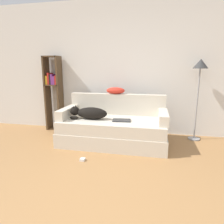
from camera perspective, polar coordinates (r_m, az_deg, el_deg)
name	(u,v)px	position (r m, az deg, el deg)	size (l,w,h in m)	color
ground_plane	(80,220)	(2.09, -9.22, -28.20)	(20.00, 20.00, 0.00)	#9E7042
wall_back	(125,68)	(4.24, 3.70, 12.35)	(7.31, 0.06, 2.70)	silver
couch	(113,131)	(3.66, 0.31, -5.55)	(1.89, 0.95, 0.46)	beige
couch_backrest	(117,104)	(3.93, 1.50, 2.27)	(1.85, 0.15, 0.40)	beige
couch_arm_left	(68,112)	(3.83, -12.59, -0.06)	(0.15, 0.76, 0.17)	beige
couch_arm_right	(163,117)	(3.50, 14.43, -1.34)	(0.15, 0.76, 0.17)	beige
dog	(89,113)	(3.60, -6.66, -0.26)	(0.69, 0.24, 0.24)	black
laptop	(122,120)	(3.47, 2.76, -2.38)	(0.33, 0.23, 0.02)	#2D2D30
throw_pillow	(116,91)	(3.90, 1.03, 6.14)	(0.36, 0.20, 0.13)	red
bookshelf	(53,89)	(4.58, -16.41, 6.38)	(0.34, 0.26, 1.61)	#4C3823
floor_lamp	(200,73)	(4.01, 23.83, 10.20)	(0.27, 0.27, 1.52)	gray
power_adapter	(83,159)	(3.10, -8.41, -13.26)	(0.07, 0.07, 0.04)	silver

